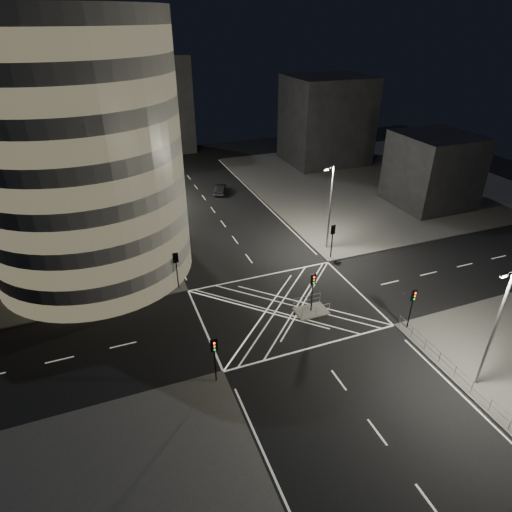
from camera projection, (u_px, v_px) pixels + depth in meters
name	position (u px, v px, depth m)	size (l,w,h in m)	color
ground	(285.00, 307.00, 40.80)	(120.00, 120.00, 0.00)	black
sidewalk_far_right	(376.00, 180.00, 71.72)	(42.00, 42.00, 0.15)	#4A4845
central_island	(311.00, 311.00, 40.16)	(3.00, 2.00, 0.15)	slate
office_tower_curved	(27.00, 147.00, 43.34)	(30.00, 29.00, 27.20)	gray
office_block_rear	(32.00, 118.00, 62.60)	(24.00, 16.00, 22.00)	gray
building_right_far	(326.00, 120.00, 77.63)	(14.00, 12.00, 15.00)	black
building_right_near	(432.00, 170.00, 60.59)	(10.00, 10.00, 10.00)	black
building_far_end	(143.00, 106.00, 82.26)	(18.00, 8.00, 18.00)	black
tree_a	(154.00, 246.00, 42.83)	(3.90, 3.90, 6.21)	black
tree_b	(144.00, 218.00, 47.43)	(4.23, 4.23, 6.95)	black
tree_c	(137.00, 198.00, 52.22)	(4.79, 4.79, 7.45)	black
tree_d	(130.00, 174.00, 56.55)	(5.68, 5.68, 9.06)	black
tree_e	(126.00, 170.00, 62.04)	(4.20, 4.20, 6.99)	black
traffic_signal_fl	(176.00, 264.00, 42.15)	(0.55, 0.22, 4.00)	black
traffic_signal_nl	(214.00, 353.00, 31.10)	(0.55, 0.22, 4.00)	black
traffic_signal_fr	(333.00, 235.00, 47.63)	(0.55, 0.22, 4.00)	black
traffic_signal_nr	(412.00, 302.00, 36.57)	(0.55, 0.22, 4.00)	black
traffic_signal_island	(313.00, 286.00, 38.77)	(0.55, 0.22, 4.00)	black
street_lamp_left_near	(158.00, 220.00, 44.89)	(1.25, 0.25, 10.00)	slate
street_lamp_left_far	(136.00, 170.00, 59.52)	(1.25, 0.25, 10.00)	slate
street_lamp_right_far	(330.00, 205.00, 48.32)	(1.25, 0.25, 10.00)	slate
street_lamp_right_near	(495.00, 326.00, 29.62)	(1.25, 0.25, 10.00)	slate
railing_near_right	(447.00, 364.00, 33.16)	(0.06, 11.70, 1.10)	slate
railing_island_south	(316.00, 311.00, 39.12)	(2.80, 0.06, 1.10)	slate
railing_island_north	(307.00, 300.00, 40.59)	(2.80, 0.06, 1.10)	slate
sedan	(220.00, 189.00, 66.44)	(1.47, 4.20, 1.38)	black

